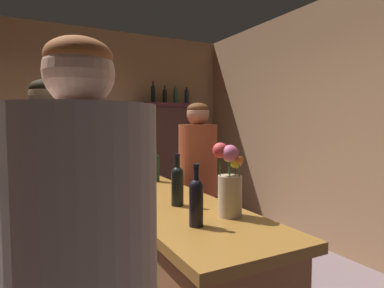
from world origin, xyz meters
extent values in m
cube|color=#AB8057|center=(0.00, 2.97, 1.45)|extent=(5.30, 0.12, 2.90)
cube|color=#A87C56|center=(2.65, 0.00, 1.45)|extent=(0.12, 5.94, 2.90)
cube|color=brown|center=(0.31, -0.03, 0.47)|extent=(0.53, 2.37, 0.94)
cube|color=brown|center=(0.31, -0.03, 0.96)|extent=(0.61, 2.47, 0.05)
cube|color=#3E2521|center=(1.63, 2.65, 0.89)|extent=(0.93, 0.39, 1.78)
cube|color=#442026|center=(1.63, 2.65, 1.75)|extent=(1.01, 0.45, 0.06)
cylinder|color=black|center=(0.22, -0.84, 1.08)|extent=(0.07, 0.07, 0.19)
sphere|color=black|center=(0.22, -0.84, 1.18)|extent=(0.07, 0.07, 0.07)
cylinder|color=black|center=(0.22, -0.84, 1.23)|extent=(0.03, 0.03, 0.09)
cylinder|color=black|center=(0.22, -0.84, 1.28)|extent=(0.03, 0.03, 0.02)
cylinder|color=#19341E|center=(0.47, 0.34, 1.09)|extent=(0.07, 0.07, 0.20)
sphere|color=#19341E|center=(0.47, 0.34, 1.19)|extent=(0.07, 0.07, 0.07)
cylinder|color=#19341E|center=(0.47, 0.34, 1.23)|extent=(0.03, 0.03, 0.08)
cylinder|color=black|center=(0.47, 0.34, 1.27)|extent=(0.03, 0.03, 0.02)
cylinder|color=#4D2816|center=(0.25, 0.55, 1.10)|extent=(0.08, 0.08, 0.22)
sphere|color=#4D2816|center=(0.25, 0.55, 1.21)|extent=(0.08, 0.08, 0.08)
cylinder|color=#4D2816|center=(0.25, 0.55, 1.25)|extent=(0.03, 0.03, 0.08)
cylinder|color=gold|center=(0.25, 0.55, 1.30)|extent=(0.03, 0.03, 0.02)
cylinder|color=black|center=(0.37, 1.03, 1.08)|extent=(0.08, 0.08, 0.19)
sphere|color=black|center=(0.37, 1.03, 1.18)|extent=(0.08, 0.08, 0.08)
cylinder|color=black|center=(0.37, 1.03, 1.21)|extent=(0.03, 0.03, 0.07)
cylinder|color=#B51E2C|center=(0.37, 1.03, 1.26)|extent=(0.03, 0.03, 0.02)
cylinder|color=black|center=(0.31, -0.45, 1.09)|extent=(0.07, 0.07, 0.19)
sphere|color=black|center=(0.31, -0.45, 1.18)|extent=(0.07, 0.07, 0.07)
cylinder|color=black|center=(0.31, -0.45, 1.23)|extent=(0.03, 0.03, 0.10)
cylinder|color=black|center=(0.31, -0.45, 1.29)|extent=(0.03, 0.03, 0.02)
cylinder|color=white|center=(0.10, 0.25, 0.99)|extent=(0.06, 0.06, 0.00)
cylinder|color=white|center=(0.10, 0.25, 1.03)|extent=(0.01, 0.01, 0.08)
ellipsoid|color=white|center=(0.10, 0.25, 1.10)|extent=(0.08, 0.08, 0.06)
ellipsoid|color=maroon|center=(0.10, 0.25, 1.09)|extent=(0.07, 0.07, 0.02)
cylinder|color=white|center=(0.29, 0.81, 0.99)|extent=(0.06, 0.06, 0.00)
cylinder|color=white|center=(0.29, 0.81, 1.03)|extent=(0.01, 0.01, 0.07)
ellipsoid|color=white|center=(0.29, 0.81, 1.09)|extent=(0.08, 0.08, 0.06)
ellipsoid|color=#5E1415|center=(0.29, 0.81, 1.07)|extent=(0.07, 0.07, 0.02)
cylinder|color=tan|center=(0.46, -0.77, 1.10)|extent=(0.13, 0.13, 0.21)
cylinder|color=#38602D|center=(0.50, -0.76, 1.20)|extent=(0.01, 0.01, 0.16)
sphere|color=gold|center=(0.50, -0.76, 1.27)|extent=(0.07, 0.07, 0.07)
cylinder|color=#38602D|center=(0.47, -0.74, 1.21)|extent=(0.01, 0.01, 0.19)
sphere|color=gold|center=(0.47, -0.74, 1.30)|extent=(0.07, 0.07, 0.07)
cylinder|color=#38602D|center=(0.41, -0.75, 1.23)|extent=(0.01, 0.01, 0.22)
sphere|color=#CF353A|center=(0.41, -0.75, 1.34)|extent=(0.08, 0.08, 0.08)
cylinder|color=#38602D|center=(0.44, -0.79, 1.22)|extent=(0.01, 0.01, 0.21)
sphere|color=#BC5579|center=(0.44, -0.79, 1.32)|extent=(0.09, 0.09, 0.09)
cylinder|color=#38602D|center=(0.48, -0.82, 1.20)|extent=(0.01, 0.01, 0.17)
sphere|color=orange|center=(0.48, -0.82, 1.29)|extent=(0.04, 0.04, 0.04)
cylinder|color=white|center=(0.46, 0.54, 1.00)|extent=(0.20, 0.20, 0.01)
cylinder|color=black|center=(1.33, 2.65, 1.90)|extent=(0.07, 0.07, 0.24)
sphere|color=black|center=(1.33, 2.65, 2.02)|extent=(0.07, 0.07, 0.07)
cylinder|color=black|center=(1.33, 2.65, 2.07)|extent=(0.03, 0.03, 0.10)
cylinder|color=#B51521|center=(1.33, 2.65, 2.13)|extent=(0.03, 0.03, 0.02)
cylinder|color=black|center=(1.53, 2.65, 1.88)|extent=(0.07, 0.07, 0.20)
sphere|color=black|center=(1.53, 2.65, 1.98)|extent=(0.07, 0.07, 0.07)
cylinder|color=black|center=(1.53, 2.65, 2.03)|extent=(0.02, 0.02, 0.08)
cylinder|color=gold|center=(1.53, 2.65, 2.08)|extent=(0.03, 0.03, 0.02)
cylinder|color=#225231|center=(1.72, 2.65, 1.90)|extent=(0.07, 0.07, 0.23)
sphere|color=#225231|center=(1.72, 2.65, 2.01)|extent=(0.07, 0.07, 0.07)
cylinder|color=#225231|center=(1.72, 2.65, 2.04)|extent=(0.03, 0.03, 0.07)
cylinder|color=gold|center=(1.72, 2.65, 2.09)|extent=(0.03, 0.03, 0.02)
cylinder|color=#1E2331|center=(1.92, 2.65, 1.89)|extent=(0.07, 0.07, 0.21)
sphere|color=#1E2331|center=(1.92, 2.65, 1.99)|extent=(0.07, 0.07, 0.07)
cylinder|color=#1E2331|center=(1.92, 2.65, 2.03)|extent=(0.03, 0.03, 0.07)
cylinder|color=gold|center=(1.92, 2.65, 2.07)|extent=(0.03, 0.03, 0.02)
cylinder|color=gray|center=(-0.36, -1.32, 1.20)|extent=(0.37, 0.37, 0.66)
sphere|color=#D7A38A|center=(-0.36, -1.32, 1.60)|extent=(0.17, 0.17, 0.17)
ellipsoid|color=#9C552B|center=(-0.36, -1.32, 1.64)|extent=(0.16, 0.16, 0.09)
cylinder|color=navy|center=(-0.37, -0.16, 1.21)|extent=(0.39, 0.39, 0.67)
sphere|color=brown|center=(-0.37, -0.16, 1.63)|extent=(0.19, 0.19, 0.19)
ellipsoid|color=black|center=(-0.37, -0.16, 1.67)|extent=(0.18, 0.18, 0.10)
cylinder|color=#252E4B|center=(0.91, 0.41, 0.41)|extent=(0.25, 0.25, 0.82)
cylinder|color=brown|center=(0.91, 0.41, 1.14)|extent=(0.35, 0.35, 0.64)
sphere|color=#945E47|center=(0.91, 0.41, 1.55)|extent=(0.21, 0.21, 0.21)
ellipsoid|color=#4C2A13|center=(0.91, 0.41, 1.60)|extent=(0.20, 0.20, 0.11)
camera|label=1|loc=(-0.49, -2.15, 1.48)|focal=30.13mm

